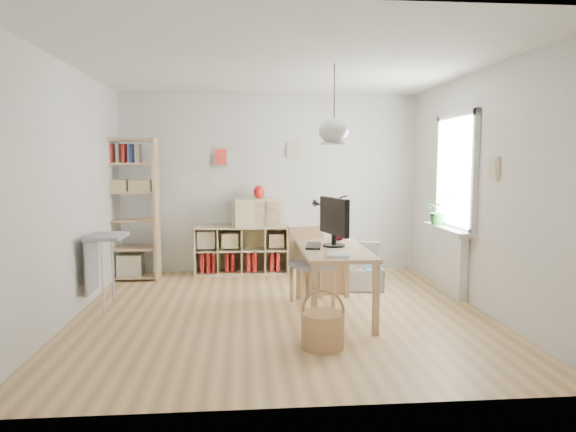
{
  "coord_description": "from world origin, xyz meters",
  "views": [
    {
      "loc": [
        -0.4,
        -5.58,
        1.67
      ],
      "look_at": [
        0.1,
        0.3,
        1.05
      ],
      "focal_mm": 32.0,
      "sensor_mm": 36.0,
      "label": 1
    }
  ],
  "objects": [
    {
      "name": "ground",
      "position": [
        0.0,
        0.0,
        0.0
      ],
      "size": [
        4.5,
        4.5,
        0.0
      ],
      "primitive_type": "plane",
      "color": "tan",
      "rests_on": "ground"
    },
    {
      "name": "drawer_chest",
      "position": [
        -0.21,
        2.04,
        0.93
      ],
      "size": [
        0.77,
        0.45,
        0.41
      ],
      "primitive_type": "cube",
      "rotation": [
        0.0,
        0.0,
        0.17
      ],
      "color": "#CDB987",
      "rests_on": "cube_shelf"
    },
    {
      "name": "desk",
      "position": [
        0.55,
        -0.15,
        0.66
      ],
      "size": [
        0.7,
        1.5,
        0.75
      ],
      "color": "tan",
      "rests_on": "ground"
    },
    {
      "name": "window_unit",
      "position": [
        2.23,
        0.6,
        1.55
      ],
      "size": [
        0.07,
        1.16,
        1.46
      ],
      "color": "white",
      "rests_on": "ground"
    },
    {
      "name": "paper_tray",
      "position": [
        0.53,
        -0.66,
        0.76
      ],
      "size": [
        0.28,
        0.32,
        0.03
      ],
      "primitive_type": "cube",
      "rotation": [
        0.0,
        0.0,
        -0.27
      ],
      "color": "silver",
      "rests_on": "desk"
    },
    {
      "name": "wicker_basket",
      "position": [
        0.29,
        -1.13,
        0.18
      ],
      "size": [
        0.39,
        0.39,
        0.54
      ],
      "rotation": [
        0.0,
        0.0,
        -0.21
      ],
      "color": "#AB754D",
      "rests_on": "ground"
    },
    {
      "name": "radiator",
      "position": [
        2.19,
        0.6,
        0.4
      ],
      "size": [
        0.1,
        0.8,
        0.8
      ],
      "primitive_type": "cube",
      "color": "white",
      "rests_on": "ground"
    },
    {
      "name": "red_vase",
      "position": [
        -0.19,
        2.04,
        1.23
      ],
      "size": [
        0.16,
        0.16,
        0.19
      ],
      "primitive_type": "ellipsoid",
      "color": "#A1100D",
      "rests_on": "drawer_chest"
    },
    {
      "name": "tall_bookshelf",
      "position": [
        -2.04,
        1.8,
        1.09
      ],
      "size": [
        0.8,
        0.38,
        2.0
      ],
      "color": "tan",
      "rests_on": "ground"
    },
    {
      "name": "potted_plant",
      "position": [
        2.12,
        0.86,
        1.04
      ],
      "size": [
        0.41,
        0.39,
        0.36
      ],
      "primitive_type": "imported",
      "rotation": [
        0.0,
        0.0,
        -0.42
      ],
      "color": "#256529",
      "rests_on": "windowsill"
    },
    {
      "name": "cube_shelf",
      "position": [
        -0.47,
        2.08,
        0.3
      ],
      "size": [
        1.4,
        0.38,
        0.72
      ],
      "color": "#CDB987",
      "rests_on": "ground"
    },
    {
      "name": "storage_chest",
      "position": [
        1.13,
        1.01,
        0.2
      ],
      "size": [
        0.63,
        0.69,
        0.6
      ],
      "rotation": [
        0.0,
        0.0,
        -0.11
      ],
      "color": "#B8B8B3",
      "rests_on": "ground"
    },
    {
      "name": "side_table",
      "position": [
        -2.04,
        0.35,
        0.67
      ],
      "size": [
        0.4,
        0.55,
        0.85
      ],
      "color": "#959598",
      "rests_on": "ground"
    },
    {
      "name": "yarn_ball",
      "position": [
        0.7,
        0.31,
        0.83
      ],
      "size": [
        0.16,
        0.16,
        0.16
      ],
      "primitive_type": "sphere",
      "color": "#520B1B",
      "rests_on": "desk"
    },
    {
      "name": "room_shell",
      "position": [
        0.55,
        -0.15,
        2.0
      ],
      "size": [
        4.5,
        4.5,
        4.5
      ],
      "color": "white",
      "rests_on": "ground"
    },
    {
      "name": "windowsill",
      "position": [
        2.14,
        0.6,
        0.83
      ],
      "size": [
        0.22,
        1.2,
        0.06
      ],
      "primitive_type": "cube",
      "color": "silver",
      "rests_on": "radiator"
    },
    {
      "name": "task_lamp",
      "position": [
        0.59,
        0.42,
        1.09
      ],
      "size": [
        0.46,
        0.17,
        0.49
      ],
      "color": "black",
      "rests_on": "desk"
    },
    {
      "name": "chair",
      "position": [
        0.37,
        0.35,
        0.51
      ],
      "size": [
        0.54,
        0.54,
        0.9
      ],
      "rotation": [
        0.0,
        0.0,
        0.26
      ],
      "color": "#959598",
      "rests_on": "ground"
    },
    {
      "name": "keyboard",
      "position": [
        0.35,
        -0.09,
        0.76
      ],
      "size": [
        0.23,
        0.44,
        0.02
      ],
      "primitive_type": "cube",
      "rotation": [
        0.0,
        0.0,
        -0.18
      ],
      "color": "black",
      "rests_on": "desk"
    },
    {
      "name": "monitor",
      "position": [
        0.57,
        -0.09,
        1.05
      ],
      "size": [
        0.25,
        0.61,
        0.54
      ],
      "rotation": [
        0.0,
        0.0,
        0.29
      ],
      "color": "black",
      "rests_on": "desk"
    }
  ]
}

